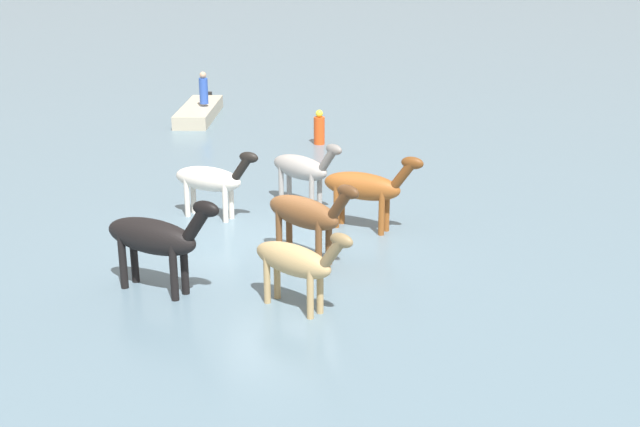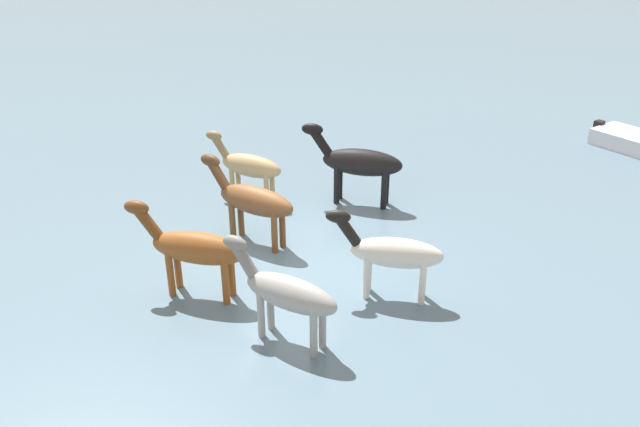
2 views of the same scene
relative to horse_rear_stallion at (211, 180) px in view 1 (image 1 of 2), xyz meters
The scene contains 10 objects.
ground_plane 2.76m from the horse_rear_stallion, 135.83° to the right, with size 195.42×195.42×0.00m, color slate.
horse_rear_stallion is the anchor object (origin of this frame).
horse_dun_straggler 2.36m from the horse_rear_stallion, 64.72° to the right, with size 1.77×1.95×1.77m.
horse_pinto_flank 5.50m from the horse_rear_stallion, 155.20° to the right, with size 1.60×1.95×1.71m.
horse_dark_mare 4.31m from the horse_rear_stallion, behind, with size 1.50×2.49×2.01m.
horse_gray_outer 3.58m from the horse_rear_stallion, 138.09° to the right, with size 1.88×2.09×1.89m.
horse_chestnut_trailing 3.73m from the horse_rear_stallion, 101.37° to the right, with size 1.38×2.34×1.88m.
boat_tender_starboard 11.63m from the horse_rear_stallion, 11.14° to the left, with size 4.51×1.21×0.73m.
person_watcher_seated 11.39m from the horse_rear_stallion, 10.14° to the left, with size 0.32×0.32×1.19m.
buoy_channel_marker 7.83m from the horse_rear_stallion, 17.83° to the right, with size 0.36×0.36×1.14m.
Camera 1 is at (-16.39, -1.26, 6.41)m, focal length 44.94 mm.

